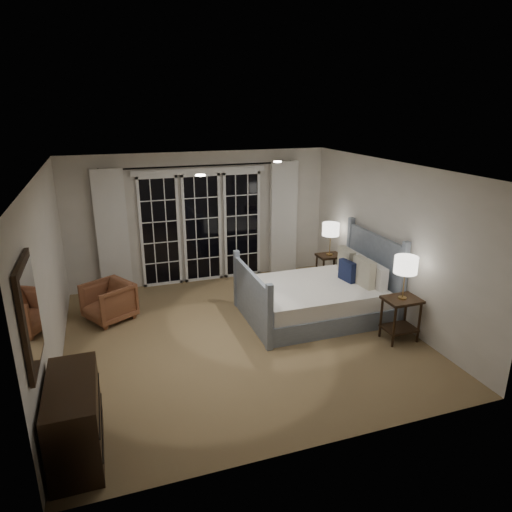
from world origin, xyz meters
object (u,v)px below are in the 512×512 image
object	(u,v)px
lamp_right	(331,230)
nightstand_left	(401,313)
bed	(318,297)
armchair	(109,302)
nightstand_right	(329,265)
lamp_left	(406,265)
dresser	(75,419)

from	to	relation	value
lamp_right	nightstand_left	bearing A→B (deg)	-91.28
bed	armchair	xyz separation A→B (m)	(-3.25, 0.94, -0.01)
armchair	nightstand_right	bearing A→B (deg)	63.86
nightstand_left	lamp_left	xyz separation A→B (m)	(-0.00, 0.00, 0.73)
nightstand_right	lamp_right	world-z (taller)	lamp_right
nightstand_right	lamp_left	bearing A→B (deg)	-91.28
lamp_right	armchair	world-z (taller)	lamp_right
lamp_left	armchair	xyz separation A→B (m)	(-4.02, 2.07, -0.85)
bed	lamp_left	size ratio (longest dim) A/B	3.50
nightstand_left	lamp_left	size ratio (longest dim) A/B	1.04
lamp_left	lamp_right	distance (m)	2.34
lamp_right	dresser	distance (m)	5.58
bed	lamp_left	bearing A→B (deg)	-55.86
lamp_right	dresser	size ratio (longest dim) A/B	0.56
bed	nightstand_right	world-z (taller)	bed
nightstand_left	nightstand_right	world-z (taller)	nightstand_left
nightstand_right	lamp_left	distance (m)	2.46
nightstand_left	lamp_right	world-z (taller)	lamp_right
nightstand_left	lamp_left	bearing A→B (deg)	153.43
lamp_left	lamp_right	bearing A→B (deg)	88.72
nightstand_left	armchair	world-z (taller)	nightstand_left
bed	lamp_right	xyz separation A→B (m)	(0.82, 1.20, 0.76)
armchair	dresser	size ratio (longest dim) A/B	0.61
lamp_right	dresser	bearing A→B (deg)	-143.76
nightstand_left	armchair	distance (m)	4.52
nightstand_right	armchair	distance (m)	4.08
armchair	lamp_right	bearing A→B (deg)	63.86
nightstand_right	lamp_right	xyz separation A→B (m)	(-0.00, 0.00, 0.70)
nightstand_left	dresser	distance (m)	4.52
lamp_left	bed	bearing A→B (deg)	124.14
nightstand_left	nightstand_right	bearing A→B (deg)	88.72
bed	lamp_right	bearing A→B (deg)	55.55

